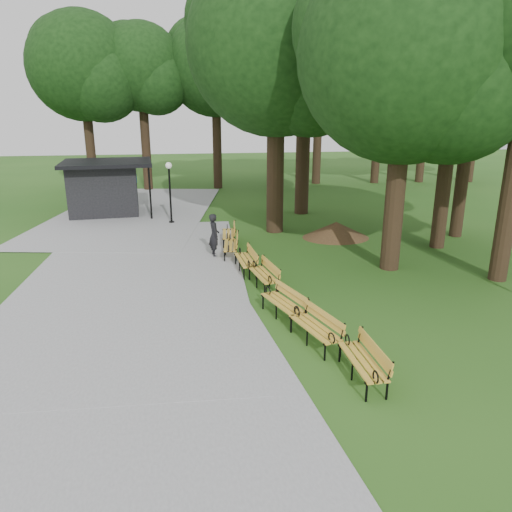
{
  "coord_description": "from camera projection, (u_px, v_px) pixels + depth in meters",
  "views": [
    {
      "loc": [
        -1.99,
        -13.64,
        5.75
      ],
      "look_at": [
        0.24,
        1.21,
        1.1
      ],
      "focal_mm": 33.85,
      "sensor_mm": 36.0,
      "label": 1
    }
  ],
  "objects": [
    {
      "name": "path",
      "position": [
        131.0,
        275.0,
        17.13
      ],
      "size": [
        12.0,
        38.0,
        0.06
      ],
      "primitive_type": "cube",
      "color": "gray",
      "rests_on": "ground"
    },
    {
      "name": "bench_5",
      "position": [
        231.0,
        245.0,
        19.32
      ],
      "size": [
        0.87,
        1.96,
        0.88
      ],
      "primitive_type": null,
      "rotation": [
        0.0,
        0.0,
        -1.69
      ],
      "color": "gold",
      "rests_on": "ground"
    },
    {
      "name": "lamp_post",
      "position": [
        169.0,
        180.0,
        24.24
      ],
      "size": [
        0.32,
        0.32,
        3.12
      ],
      "color": "black",
      "rests_on": "ground"
    },
    {
      "name": "lawn_tree_5",
      "position": [
        475.0,
        79.0,
        20.43
      ],
      "size": [
        5.13,
        5.13,
        9.5
      ],
      "color": "black",
      "rests_on": "ground"
    },
    {
      "name": "ground",
      "position": [
        254.0,
        302.0,
        14.87
      ],
      "size": [
        100.0,
        100.0,
        0.0
      ],
      "primitive_type": "plane",
      "color": "#245217",
      "rests_on": "ground"
    },
    {
      "name": "tree_backdrop",
      "position": [
        294.0,
        72.0,
        34.57
      ],
      "size": [
        36.18,
        8.49,
        16.33
      ],
      "primitive_type": null,
      "color": "black",
      "rests_on": "ground"
    },
    {
      "name": "bench_2",
      "position": [
        283.0,
        303.0,
        13.62
      ],
      "size": [
        1.19,
        2.0,
        0.88
      ],
      "primitive_type": null,
      "rotation": [
        0.0,
        0.0,
        -1.26
      ],
      "color": "gold",
      "rests_on": "ground"
    },
    {
      "name": "lawn_tree_1",
      "position": [
        457.0,
        73.0,
        18.63
      ],
      "size": [
        5.26,
        5.26,
        9.69
      ],
      "color": "black",
      "rests_on": "ground"
    },
    {
      "name": "lawn_tree_2",
      "position": [
        277.0,
        45.0,
        20.84
      ],
      "size": [
        7.85,
        7.85,
        12.26
      ],
      "color": "black",
      "rests_on": "ground"
    },
    {
      "name": "bench_1",
      "position": [
        315.0,
        328.0,
        12.1
      ],
      "size": [
        1.15,
        2.0,
        0.88
      ],
      "primitive_type": null,
      "rotation": [
        0.0,
        0.0,
        -1.28
      ],
      "color": "gold",
      "rests_on": "ground"
    },
    {
      "name": "bench_0",
      "position": [
        362.0,
        361.0,
        10.52
      ],
      "size": [
        0.68,
        1.91,
        0.88
      ],
      "primitive_type": null,
      "rotation": [
        0.0,
        0.0,
        -1.55
      ],
      "color": "gold",
      "rests_on": "ground"
    },
    {
      "name": "lawn_tree_0",
      "position": [
        407.0,
        53.0,
        15.77
      ],
      "size": [
        7.28,
        7.28,
        11.11
      ],
      "color": "black",
      "rests_on": "ground"
    },
    {
      "name": "bench_4",
      "position": [
        245.0,
        260.0,
        17.46
      ],
      "size": [
        0.77,
        1.94,
        0.88
      ],
      "primitive_type": null,
      "rotation": [
        0.0,
        0.0,
        -1.5
      ],
      "color": "gold",
      "rests_on": "ground"
    },
    {
      "name": "bench_3",
      "position": [
        263.0,
        275.0,
        15.95
      ],
      "size": [
        0.94,
        1.98,
        0.88
      ],
      "primitive_type": null,
      "rotation": [
        0.0,
        0.0,
        -1.41
      ],
      "color": "gold",
      "rests_on": "ground"
    },
    {
      "name": "kiosk",
      "position": [
        104.0,
        188.0,
        26.66
      ],
      "size": [
        5.03,
        4.47,
        2.95
      ],
      "primitive_type": null,
      "rotation": [
        0.0,
        0.0,
        0.08
      ],
      "color": "black",
      "rests_on": "ground"
    },
    {
      "name": "bench_6",
      "position": [
        229.0,
        234.0,
        21.07
      ],
      "size": [
        0.8,
        1.95,
        0.88
      ],
      "primitive_type": null,
      "rotation": [
        0.0,
        0.0,
        -1.66
      ],
      "color": "gold",
      "rests_on": "ground"
    },
    {
      "name": "person",
      "position": [
        214.0,
        235.0,
        19.17
      ],
      "size": [
        0.5,
        0.69,
        1.74
      ],
      "primitive_type": "imported",
      "rotation": [
        0.0,
        0.0,
        1.72
      ],
      "color": "black",
      "rests_on": "ground"
    },
    {
      "name": "dirt_mound",
      "position": [
        336.0,
        230.0,
        22.07
      ],
      "size": [
        2.56,
        2.56,
        0.74
      ],
      "primitive_type": "cone",
      "color": "#47301C",
      "rests_on": "ground"
    },
    {
      "name": "lawn_tree_4",
      "position": [
        306.0,
        30.0,
        24.48
      ],
      "size": [
        6.95,
        6.95,
        13.03
      ],
      "color": "black",
      "rests_on": "ground"
    }
  ]
}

